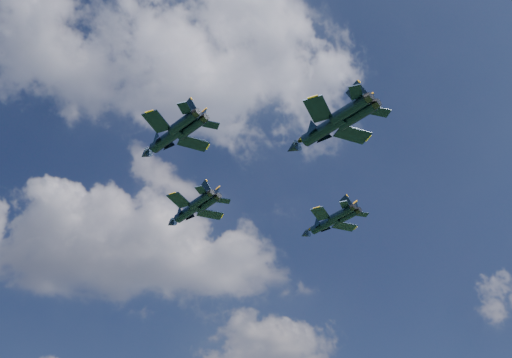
% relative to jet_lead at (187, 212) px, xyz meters
% --- Properties ---
extents(jet_lead, '(11.91, 14.57, 3.66)m').
position_rel_jet_lead_xyz_m(jet_lead, '(0.00, 0.00, 0.00)').
color(jet_lead, black).
extents(jet_left, '(12.01, 13.59, 3.50)m').
position_rel_jet_lead_xyz_m(jet_left, '(-3.29, -23.99, -2.97)').
color(jet_left, black).
extents(jet_right, '(11.13, 13.51, 3.40)m').
position_rel_jet_lead_xyz_m(jet_right, '(24.70, -2.09, -2.12)').
color(jet_right, black).
extents(jet_slot, '(13.88, 16.09, 4.11)m').
position_rel_jet_lead_xyz_m(jet_slot, '(19.10, -26.84, -1.46)').
color(jet_slot, black).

